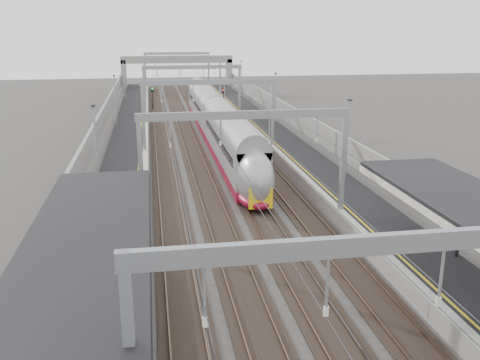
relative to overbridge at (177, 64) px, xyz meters
name	(u,v)px	position (x,y,z in m)	size (l,w,h in m)	color
platform_left	(128,148)	(-8.00, -55.00, -4.81)	(4.00, 120.00, 1.00)	black
platform_right	(281,143)	(8.00, -55.00, -4.81)	(4.00, 120.00, 1.00)	black
tracks	(207,150)	(0.00, -55.00, -5.26)	(11.40, 140.00, 0.20)	black
overhead_line	(200,85)	(0.00, -48.38, 0.83)	(13.00, 140.00, 6.60)	gray
canopy_left	(60,333)	(-8.02, -97.01, -0.22)	(4.40, 30.00, 4.24)	black
overbridge	(177,64)	(0.00, 0.00, 0.00)	(22.00, 2.20, 6.90)	gray
wall_left	(95,139)	(-11.20, -55.00, -3.71)	(0.30, 120.00, 3.20)	gray
wall_right	(311,132)	(11.20, -55.00, -3.71)	(0.30, 120.00, 3.20)	gray
train	(219,128)	(1.50, -53.63, -3.28)	(2.60, 47.43, 4.12)	maroon
signal_green	(153,94)	(-5.20, -24.96, -2.89)	(0.32, 0.32, 3.48)	black
signal_red_near	(207,94)	(3.20, -26.35, -2.89)	(0.32, 0.32, 3.48)	black
signal_red_far	(223,95)	(5.40, -28.53, -2.89)	(0.32, 0.32, 3.48)	black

